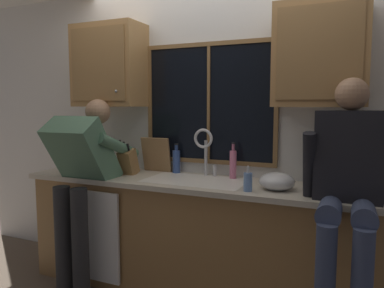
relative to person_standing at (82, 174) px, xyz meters
The scene contains 22 objects.
back_wall 1.19m from the person_standing, 35.88° to the left, with size 5.36×0.12×2.55m, color silver.
window_glass 1.19m from the person_standing, 35.24° to the left, with size 1.10×0.02×0.95m, color black.
window_frame_top 1.49m from the person_standing, 34.79° to the left, with size 1.17×0.02×0.04m, color brown.
window_frame_bottom 1.05m from the person_standing, 34.79° to the left, with size 1.17×0.02×0.04m, color brown.
window_frame_left 0.87m from the person_standing, 63.93° to the left, with size 0.04×0.02×0.95m, color brown.
window_frame_right 1.65m from the person_standing, 22.71° to the left, with size 0.04×0.02×0.95m, color brown.
window_mullion_center 1.19m from the person_standing, 34.70° to the left, with size 0.02×0.02×0.95m, color brown.
lower_cabinet_run 1.12m from the person_standing, 19.21° to the left, with size 2.96×0.58×0.88m, color olive.
countertop 0.98m from the person_standing, 18.11° to the left, with size 3.02×0.62×0.04m, color beige.
dishwasher_front 0.51m from the person_standing, 12.17° to the left, with size 0.60×0.02×0.74m, color white.
upper_cabinet_left 1.00m from the person_standing, 94.41° to the left, with size 0.63×0.36×0.72m.
upper_cabinet_right 2.02m from the person_standing, 14.26° to the left, with size 0.63×0.36×0.72m.
sink 0.93m from the person_standing, 20.14° to the left, with size 0.80×0.46×0.21m.
faucet 1.02m from the person_standing, 29.74° to the left, with size 0.18×0.09×0.40m.
person_standing is the anchor object (origin of this frame).
person_sitting_on_counter 1.97m from the person_standing, ahead, with size 0.54×0.60×1.26m.
knife_block 0.40m from the person_standing, 53.90° to the left, with size 0.12×0.18×0.32m.
cutting_board 0.67m from the person_standing, 54.15° to the left, with size 0.27×0.02×0.31m, color #997047.
mixing_bowl 1.53m from the person_standing, ahead, with size 0.25×0.25×0.12m, color silver.
soap_dispenser 1.34m from the person_standing, ahead, with size 0.06×0.07×0.18m.
bottle_green_glass 1.22m from the person_standing, 24.67° to the left, with size 0.06×0.06×0.29m.
bottle_tall_clear 0.80m from the person_standing, 43.58° to the left, with size 0.07×0.07×0.26m.
Camera 1 is at (1.05, -2.94, 1.51)m, focal length 34.51 mm.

